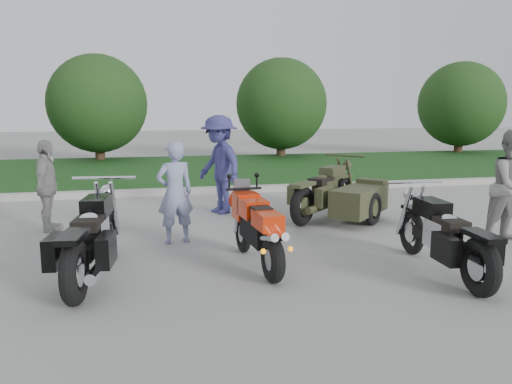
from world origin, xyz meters
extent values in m
plane|color=#9C9C97|center=(0.00, 0.00, 0.00)|extent=(80.00, 80.00, 0.00)
cube|color=#A8A69E|center=(0.00, 6.00, 0.07)|extent=(60.00, 0.30, 0.15)
cube|color=#21501B|center=(0.00, 10.15, 0.07)|extent=(60.00, 8.00, 0.14)
cylinder|color=#3F2B1C|center=(-3.00, 13.50, 0.60)|extent=(0.36, 0.36, 1.20)
sphere|color=#193312|center=(-3.00, 13.50, 2.20)|extent=(3.60, 3.60, 3.60)
cylinder|color=#3F2B1C|center=(4.00, 13.50, 0.60)|extent=(0.36, 0.36, 1.20)
sphere|color=#193312|center=(4.00, 13.50, 2.20)|extent=(3.60, 3.60, 3.60)
cylinder|color=#3F2B1C|center=(12.00, 13.50, 0.60)|extent=(0.36, 0.36, 1.20)
sphere|color=#193312|center=(12.00, 13.50, 2.20)|extent=(3.60, 3.60, 3.60)
torus|color=black|center=(0.21, -0.40, 0.29)|extent=(0.22, 0.58, 0.57)
torus|color=black|center=(0.10, 0.93, 0.28)|extent=(0.16, 0.56, 0.55)
cube|color=black|center=(0.16, 0.22, 0.51)|extent=(0.33, 0.85, 0.32)
cube|color=red|center=(0.14, 0.43, 0.75)|extent=(0.36, 0.53, 0.24)
cube|color=red|center=(0.20, -0.19, 0.72)|extent=(0.32, 0.53, 0.20)
cube|color=black|center=(0.17, 0.10, 0.79)|extent=(0.27, 0.34, 0.09)
cube|color=red|center=(0.11, 0.77, 0.72)|extent=(0.34, 0.39, 0.37)
cylinder|color=silver|center=(0.15, -0.46, 0.57)|extent=(0.14, 0.43, 0.20)
cylinder|color=silver|center=(0.28, -0.45, 0.57)|extent=(0.14, 0.43, 0.20)
torus|color=black|center=(-1.99, -0.62, 0.36)|extent=(0.26, 0.74, 0.73)
torus|color=black|center=(-1.79, 1.13, 0.34)|extent=(0.20, 0.69, 0.68)
cube|color=black|center=(-1.89, 0.25, 0.45)|extent=(0.38, 1.30, 0.15)
cube|color=silver|center=(-1.89, 0.25, 0.53)|extent=(0.37, 0.51, 0.37)
cube|color=black|center=(-1.86, 0.57, 0.83)|extent=(0.36, 0.62, 0.23)
cube|color=black|center=(-1.91, 0.09, 0.73)|extent=(0.36, 0.56, 0.13)
cube|color=black|center=(-1.99, -0.62, 0.75)|extent=(0.30, 0.61, 0.06)
cylinder|color=silver|center=(-1.75, -0.14, 0.30)|extent=(0.24, 1.18, 0.11)
torus|color=black|center=(2.34, -1.31, 0.34)|extent=(0.21, 0.69, 0.68)
torus|color=black|center=(2.43, 0.33, 0.32)|extent=(0.16, 0.64, 0.64)
cube|color=black|center=(2.38, -0.49, 0.42)|extent=(0.29, 1.21, 0.14)
cube|color=silver|center=(2.38, -0.49, 0.50)|extent=(0.32, 0.46, 0.35)
cube|color=black|center=(2.40, -0.19, 0.78)|extent=(0.31, 0.56, 0.22)
cube|color=black|center=(2.38, -0.63, 0.68)|extent=(0.31, 0.51, 0.12)
cube|color=black|center=(2.34, -1.31, 0.70)|extent=(0.25, 0.56, 0.06)
cylinder|color=silver|center=(2.54, -0.84, 0.28)|extent=(0.16, 1.10, 0.10)
torus|color=black|center=(1.41, 2.28, 0.36)|extent=(0.64, 0.63, 0.72)
torus|color=black|center=(2.67, 3.50, 0.34)|extent=(0.58, 0.56, 0.68)
cube|color=black|center=(2.04, 2.89, 0.45)|extent=(1.08, 1.05, 0.15)
cube|color=#363921|center=(2.04, 2.89, 0.53)|extent=(0.56, 0.56, 0.37)
cube|color=#363921|center=(2.27, 3.11, 0.83)|extent=(0.63, 0.62, 0.23)
cube|color=black|center=(1.93, 2.78, 0.72)|extent=(0.59, 0.58, 0.13)
cube|color=#363921|center=(1.41, 2.28, 0.74)|extent=(0.58, 0.57, 0.06)
cylinder|color=#363921|center=(1.91, 2.50, 0.30)|extent=(0.91, 0.89, 0.11)
cube|color=#363921|center=(2.48, 2.28, 0.42)|extent=(1.40, 1.38, 0.48)
torus|color=black|center=(2.67, 2.09, 0.30)|extent=(0.52, 0.50, 0.59)
imported|color=#8088AE|center=(-0.82, 1.65, 0.79)|extent=(0.64, 0.50, 1.57)
imported|color=navy|center=(0.15, 3.71, 0.96)|extent=(1.18, 1.43, 1.93)
imported|color=gray|center=(-2.88, 2.84, 0.77)|extent=(0.44, 0.93, 1.55)
camera|label=1|loc=(-1.17, -5.94, 2.07)|focal=35.00mm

